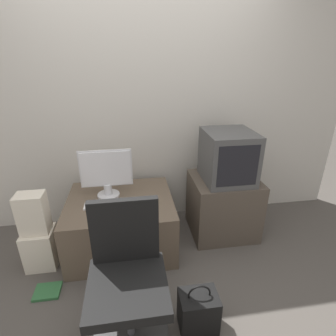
{
  "coord_description": "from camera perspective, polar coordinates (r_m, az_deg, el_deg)",
  "views": [
    {
      "loc": [
        -0.15,
        -1.33,
        1.72
      ],
      "look_at": [
        0.19,
        0.88,
        0.76
      ],
      "focal_mm": 28.0,
      "sensor_mm": 36.0,
      "label": 1
    }
  ],
  "objects": [
    {
      "name": "mouse",
      "position": [
        2.39,
        -7.35,
        -7.07
      ],
      "size": [
        0.05,
        0.04,
        0.03
      ],
      "color": "silver",
      "rests_on": "desk"
    },
    {
      "name": "wall_back",
      "position": [
        2.69,
        -5.51,
        14.25
      ],
      "size": [
        4.4,
        0.05,
        2.6
      ],
      "color": "beige",
      "rests_on": "ground_plane"
    },
    {
      "name": "main_monitor",
      "position": [
        2.44,
        -13.25,
        -1.12
      ],
      "size": [
        0.47,
        0.2,
        0.45
      ],
      "color": "silver",
      "rests_on": "desk"
    },
    {
      "name": "keyboard",
      "position": [
        2.38,
        -13.41,
        -7.86
      ],
      "size": [
        0.37,
        0.1,
        0.01
      ],
      "color": "white",
      "rests_on": "desk"
    },
    {
      "name": "cardboard_box_lower",
      "position": [
        2.63,
        -25.89,
        -15.37
      ],
      "size": [
        0.25,
        0.24,
        0.35
      ],
      "color": "beige",
      "rests_on": "ground_plane"
    },
    {
      "name": "cardboard_box_upper",
      "position": [
        2.44,
        -27.34,
        -8.79
      ],
      "size": [
        0.22,
        0.16,
        0.35
      ],
      "color": "beige",
      "rests_on": "cardboard_box_lower"
    },
    {
      "name": "crt_tv",
      "position": [
        2.51,
        12.93,
        2.44
      ],
      "size": [
        0.45,
        0.49,
        0.48
      ],
      "color": "#474747",
      "rests_on": "side_stand"
    },
    {
      "name": "desk",
      "position": [
        2.59,
        -10.09,
        -11.61
      ],
      "size": [
        0.96,
        0.83,
        0.51
      ],
      "color": "brown",
      "rests_on": "ground_plane"
    },
    {
      "name": "book",
      "position": [
        2.46,
        -24.74,
        -23.2
      ],
      "size": [
        0.2,
        0.16,
        0.02
      ],
      "color": "#2D6638",
      "rests_on": "ground_plane"
    },
    {
      "name": "ground_plane",
      "position": [
        2.17,
        -1.5,
        -28.86
      ],
      "size": [
        12.0,
        12.0,
        0.0
      ],
      "primitive_type": "plane",
      "color": "#4C4742"
    },
    {
      "name": "handbag",
      "position": [
        2.0,
        6.6,
        -28.56
      ],
      "size": [
        0.25,
        0.19,
        0.38
      ],
      "color": "black",
      "rests_on": "ground_plane"
    },
    {
      "name": "office_chair",
      "position": [
        1.81,
        -8.77,
        -23.33
      ],
      "size": [
        0.49,
        0.49,
        0.91
      ],
      "color": "#333333",
      "rests_on": "ground_plane"
    },
    {
      "name": "side_stand",
      "position": [
        2.77,
        11.79,
        -7.95
      ],
      "size": [
        0.64,
        0.57,
        0.61
      ],
      "color": "#4C4238",
      "rests_on": "ground_plane"
    }
  ]
}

